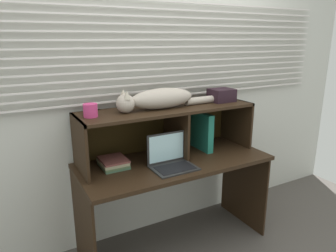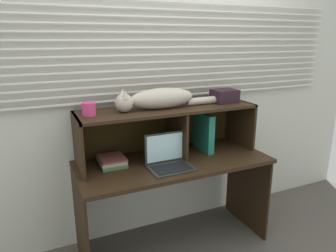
% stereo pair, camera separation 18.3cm
% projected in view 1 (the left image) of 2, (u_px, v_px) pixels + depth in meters
% --- Properties ---
extents(back_panel_with_blinds, '(4.40, 0.08, 2.50)m').
position_uv_depth(back_panel_with_blinds, '(153.00, 87.00, 2.54)').
color(back_panel_with_blinds, beige).
rests_on(back_panel_with_blinds, ground).
extents(desk, '(1.46, 0.63, 0.74)m').
position_uv_depth(desk, '(175.00, 177.00, 2.43)').
color(desk, black).
rests_on(desk, ground).
extents(hutch_shelf_unit, '(1.39, 0.40, 0.39)m').
position_uv_depth(hutch_shelf_unit, '(167.00, 120.00, 2.43)').
color(hutch_shelf_unit, black).
rests_on(hutch_shelf_unit, desk).
extents(cat, '(0.85, 0.17, 0.16)m').
position_uv_depth(cat, '(159.00, 99.00, 2.31)').
color(cat, '#B5A89A').
rests_on(cat, hutch_shelf_unit).
extents(laptop, '(0.31, 0.23, 0.24)m').
position_uv_depth(laptop, '(171.00, 160.00, 2.25)').
color(laptop, '#262626').
rests_on(laptop, desk).
extents(binder_upright, '(0.05, 0.26, 0.31)m').
position_uv_depth(binder_upright, '(202.00, 131.00, 2.58)').
color(binder_upright, '#1F7662').
rests_on(binder_upright, desk).
extents(book_stack, '(0.19, 0.22, 0.06)m').
position_uv_depth(book_stack, '(113.00, 163.00, 2.25)').
color(book_stack, '#446A50').
rests_on(book_stack, desk).
extents(small_basket, '(0.09, 0.09, 0.09)m').
position_uv_depth(small_basket, '(90.00, 110.00, 2.08)').
color(small_basket, '#CA3773').
rests_on(small_basket, hutch_shelf_unit).
extents(storage_box, '(0.19, 0.16, 0.10)m').
position_uv_depth(storage_box, '(222.00, 95.00, 2.59)').
color(storage_box, black).
rests_on(storage_box, hutch_shelf_unit).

